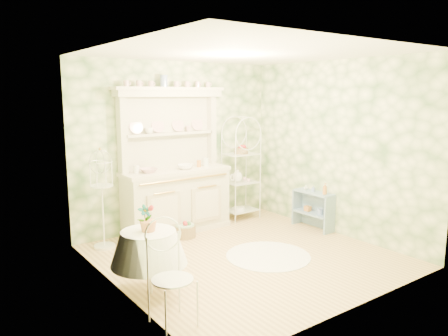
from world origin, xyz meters
TOP-DOWN VIEW (x-y plane):
  - floor at (0.00, 0.00)m, footprint 3.60×3.60m
  - ceiling at (0.00, 0.00)m, footprint 3.60×3.60m
  - wall_left at (-1.80, 0.00)m, footprint 3.60×3.60m
  - wall_right at (1.80, 0.00)m, footprint 3.60×3.60m
  - wall_back at (0.00, 1.80)m, footprint 3.60×3.60m
  - wall_front at (0.00, -1.80)m, footprint 3.60×3.60m
  - kitchen_dresser at (-0.20, 1.52)m, footprint 1.87×0.61m
  - bakers_rack at (1.09, 1.49)m, footprint 0.55×0.40m
  - side_shelf at (1.68, 0.33)m, footprint 0.34×0.75m
  - round_table at (-1.56, -0.25)m, footprint 0.72×0.72m
  - cafe_chair at (-1.68, -0.98)m, footprint 0.53×0.53m
  - birdcage_stand at (-1.44, 1.45)m, footprint 0.38×0.38m
  - floor_basket at (-0.26, 1.18)m, footprint 0.35×0.35m
  - lace_rug at (0.24, -0.19)m, footprint 1.29×1.29m
  - bowl_floral at (-0.68, 1.52)m, footprint 0.27×0.27m
  - bowl_white at (-0.08, 1.44)m, footprint 0.29×0.29m
  - cup_left at (-0.57, 1.68)m, footprint 0.15×0.15m
  - cup_right at (0.14, 1.68)m, footprint 0.11×0.11m
  - potted_geranium at (-1.59, -0.25)m, footprint 0.16×0.11m
  - bottle_amber at (1.67, 0.09)m, footprint 0.09×0.09m
  - bottle_blue at (1.68, 0.34)m, footprint 0.05×0.05m
  - bottle_glass at (1.68, 0.50)m, footprint 0.07×0.07m

SIDE VIEW (x-z plane):
  - floor at x=0.00m, z-range 0.00..0.00m
  - lace_rug at x=0.24m, z-range 0.00..0.01m
  - floor_basket at x=-0.26m, z-range 0.00..0.21m
  - side_shelf at x=1.68m, z-range 0.00..0.63m
  - round_table at x=-1.56m, z-range 0.00..0.65m
  - cafe_chair at x=-1.68m, z-range 0.00..0.91m
  - bottle_glass at x=1.68m, z-range 0.60..0.69m
  - bottle_blue at x=1.68m, z-range 0.60..0.70m
  - bottle_amber at x=1.67m, z-range 0.59..0.77m
  - birdcage_stand at x=-1.44m, z-range 0.00..1.45m
  - potted_geranium at x=-1.59m, z-range 0.70..1.00m
  - bakers_rack at x=1.09m, z-range 0.00..1.77m
  - bowl_floral at x=-0.68m, z-range 0.98..1.05m
  - bowl_white at x=-0.08m, z-range 0.98..1.06m
  - kitchen_dresser at x=-0.20m, z-range 0.00..2.29m
  - wall_left at x=-1.80m, z-range 1.35..1.35m
  - wall_right at x=1.80m, z-range 1.35..1.35m
  - wall_back at x=0.00m, z-range 1.35..1.35m
  - wall_front at x=0.00m, z-range 1.35..1.35m
  - cup_left at x=-0.57m, z-range 1.56..1.66m
  - cup_right at x=0.14m, z-range 1.56..1.66m
  - ceiling at x=0.00m, z-range 2.70..2.70m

